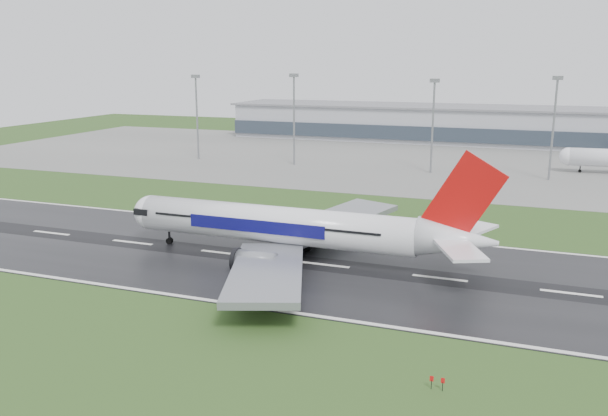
% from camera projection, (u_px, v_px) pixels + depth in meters
% --- Properties ---
extents(ground, '(520.00, 520.00, 0.00)m').
position_uv_depth(ground, '(440.00, 279.00, 102.13)').
color(ground, '#254318').
rests_on(ground, ground).
extents(runway, '(400.00, 45.00, 0.10)m').
position_uv_depth(runway, '(440.00, 278.00, 102.12)').
color(runway, black).
rests_on(runway, ground).
extents(apron, '(400.00, 130.00, 0.08)m').
position_uv_depth(apron, '(492.00, 164.00, 216.26)').
color(apron, slate).
rests_on(apron, ground).
extents(terminal, '(240.00, 36.00, 15.00)m').
position_uv_depth(terminal, '(502.00, 126.00, 269.33)').
color(terminal, '#9799A2').
rests_on(terminal, ground).
extents(main_airliner, '(68.76, 65.51, 20.22)m').
position_uv_depth(main_airliner, '(299.00, 204.00, 109.82)').
color(main_airliner, white).
rests_on(main_airliner, runway).
extents(floodmast_0, '(0.64, 0.64, 29.18)m').
position_uv_depth(floodmast_0, '(197.00, 119.00, 224.44)').
color(floodmast_0, gray).
rests_on(floodmast_0, ground).
extents(floodmast_1, '(0.64, 0.64, 29.81)m').
position_uv_depth(floodmast_1, '(294.00, 122.00, 211.68)').
color(floodmast_1, gray).
rests_on(floodmast_1, ground).
extents(floodmast_2, '(0.64, 0.64, 28.55)m').
position_uv_depth(floodmast_2, '(433.00, 128.00, 196.00)').
color(floodmast_2, gray).
rests_on(floodmast_2, ground).
extents(floodmast_3, '(0.64, 0.64, 29.66)m').
position_uv_depth(floodmast_3, '(553.00, 131.00, 183.93)').
color(floodmast_3, gray).
rests_on(floodmast_3, ground).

